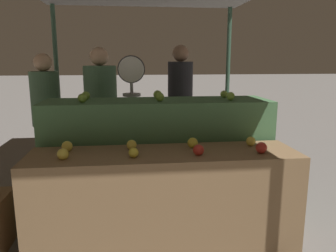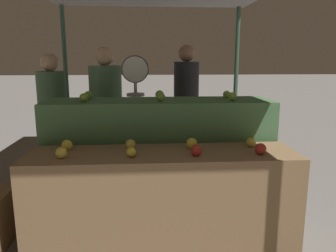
{
  "view_description": "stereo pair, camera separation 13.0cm",
  "coord_description": "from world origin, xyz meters",
  "px_view_note": "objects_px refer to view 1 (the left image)",
  "views": [
    {
      "loc": [
        -0.26,
        -2.47,
        1.52
      ],
      "look_at": [
        0.06,
        0.3,
        0.95
      ],
      "focal_mm": 35.0,
      "sensor_mm": 36.0,
      "label": 1
    },
    {
      "loc": [
        -0.13,
        -2.48,
        1.52
      ],
      "look_at": [
        0.06,
        0.3,
        0.95
      ],
      "focal_mm": 35.0,
      "sensor_mm": 36.0,
      "label": 2
    }
  ],
  "objects_px": {
    "produce_scale": "(132,93)",
    "person_vendor_at_scale": "(101,107)",
    "person_customer_right": "(180,97)",
    "person_customer_left": "(46,110)"
  },
  "relations": [
    {
      "from": "person_customer_left",
      "to": "person_vendor_at_scale",
      "type": "bearing_deg",
      "value": 168.59
    },
    {
      "from": "person_vendor_at_scale",
      "to": "produce_scale",
      "type": "bearing_deg",
      "value": 140.51
    },
    {
      "from": "produce_scale",
      "to": "person_vendor_at_scale",
      "type": "distance_m",
      "value": 0.54
    },
    {
      "from": "produce_scale",
      "to": "person_customer_left",
      "type": "bearing_deg",
      "value": 160.71
    },
    {
      "from": "person_vendor_at_scale",
      "to": "person_customer_right",
      "type": "relative_size",
      "value": 0.97
    },
    {
      "from": "produce_scale",
      "to": "person_vendor_at_scale",
      "type": "bearing_deg",
      "value": 137.85
    },
    {
      "from": "person_customer_right",
      "to": "person_customer_left",
      "type": "bearing_deg",
      "value": 12.53
    },
    {
      "from": "person_customer_right",
      "to": "person_vendor_at_scale",
      "type": "bearing_deg",
      "value": 22.67
    },
    {
      "from": "produce_scale",
      "to": "person_customer_right",
      "type": "height_order",
      "value": "person_customer_right"
    },
    {
      "from": "person_vendor_at_scale",
      "to": "person_customer_right",
      "type": "xyz_separation_m",
      "value": [
        1.06,
        0.53,
        0.04
      ]
    }
  ]
}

